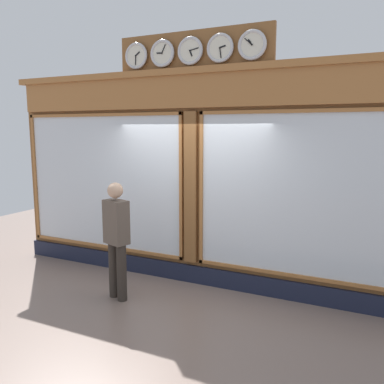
% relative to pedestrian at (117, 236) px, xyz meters
% --- Properties ---
extents(ground_plane, '(14.00, 14.00, 0.00)m').
position_rel_pedestrian_xyz_m(ground_plane, '(-0.68, 1.76, -0.93)').
color(ground_plane, '#7A665B').
extents(shop_facade, '(6.93, 0.42, 3.85)m').
position_rel_pedestrian_xyz_m(shop_facade, '(-0.68, -1.17, 0.76)').
color(shop_facade, brown).
rests_on(shop_facade, ground_plane).
extents(pedestrian, '(0.41, 0.33, 1.69)m').
position_rel_pedestrian_xyz_m(pedestrian, '(0.00, 0.00, 0.00)').
color(pedestrian, '#312A24').
rests_on(pedestrian, ground_plane).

